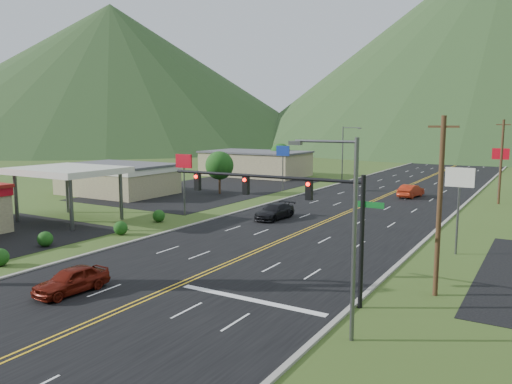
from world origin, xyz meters
The scene contains 19 objects.
traffic_signal centered at (6.48, 14.00, 5.33)m, with size 13.10×0.43×7.00m.
streetlight_east centered at (11.18, 10.00, 5.18)m, with size 3.28×0.25×9.00m.
streetlight_west centered at (-11.68, 70.00, 5.18)m, with size 3.28×0.25×9.00m.
gas_canopy centered at (-22.00, 22.00, 4.87)m, with size 10.00×8.00×5.30m.
building_west_mid centered at (-32.00, 38.00, 2.27)m, with size 14.40×10.40×4.10m.
building_west_far centered at (-28.00, 68.00, 2.26)m, with size 18.40×11.40×4.50m.
pole_sign_west_a centered at (-14.00, 30.00, 5.05)m, with size 2.00×0.18×6.40m.
pole_sign_west_b centered at (-14.00, 52.00, 5.05)m, with size 2.00×0.18×6.40m.
pole_sign_east_a centered at (13.00, 28.00, 5.05)m, with size 2.00×0.18×6.40m.
pole_sign_east_b centered at (13.00, 60.00, 5.05)m, with size 2.00×0.18×6.40m.
tree_west_a centered at (-20.00, 45.00, 3.89)m, with size 3.84×3.84×5.82m.
tree_west_b centered at (-25.00, 72.00, 3.89)m, with size 3.84×3.84×5.82m.
utility_pole_a centered at (13.50, 18.00, 5.13)m, with size 1.60×0.28×10.00m.
utility_pole_b centered at (13.50, 55.00, 5.13)m, with size 1.60×0.28×10.00m.
mountain_n centered at (0.00, 220.00, 42.50)m, with size 220.00×220.00×85.00m, color #203618.
mountain_nw centered at (-148.49, 148.49, 30.00)m, with size 190.00×190.00×60.00m, color #203618.
car_red_near centered at (-4.29, 7.79, 0.75)m, with size 1.76×4.38×1.49m, color #63150B.
car_dark_mid centered at (-4.91, 32.95, 0.76)m, with size 2.13×5.25×1.52m, color black.
car_red_far centered at (3.20, 54.96, 0.82)m, with size 1.74×5.00×1.65m, color #9F2611.
Camera 1 is at (18.61, -10.29, 9.60)m, focal length 35.00 mm.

